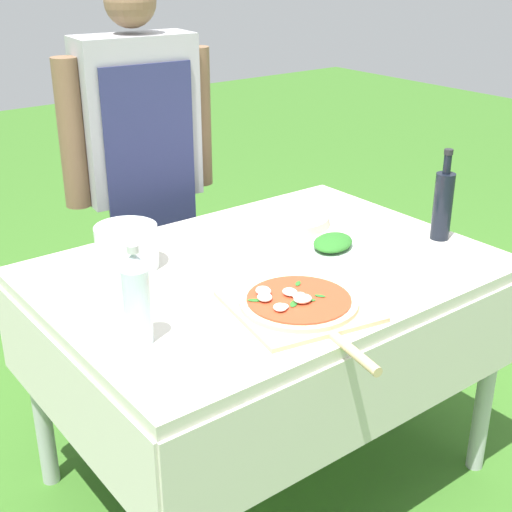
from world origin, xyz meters
TOP-DOWN VIEW (x-y plane):
  - ground_plane at (0.00, 0.00)m, footprint 12.00×12.00m
  - prep_table at (0.00, 0.00)m, footprint 1.27×0.92m
  - person_cook at (0.02, 0.75)m, footprint 0.56×0.22m
  - pizza_on_peel at (-0.10, -0.26)m, footprint 0.38×0.52m
  - oil_bottle at (0.55, -0.17)m, footprint 0.06×0.06m
  - water_bottle at (-0.50, -0.15)m, footprint 0.07×0.07m
  - herb_container at (0.23, -0.03)m, footprint 0.22×0.20m
  - mixing_tub at (-0.32, 0.24)m, footprint 0.18×0.18m
  - plate_stack at (0.26, 0.21)m, footprint 0.26×0.26m

SIDE VIEW (x-z plane):
  - ground_plane at x=0.00m, z-range 0.00..0.00m
  - prep_table at x=0.00m, z-range 0.28..1.02m
  - pizza_on_peel at x=-0.10m, z-range 0.73..0.79m
  - plate_stack at x=0.26m, z-range 0.74..0.77m
  - herb_container at x=0.23m, z-range 0.74..0.78m
  - mixing_tub at x=-0.32m, z-range 0.74..0.87m
  - oil_bottle at x=0.55m, z-range 0.72..1.00m
  - water_bottle at x=-0.50m, z-range 0.74..0.98m
  - person_cook at x=0.02m, z-range 0.14..1.64m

